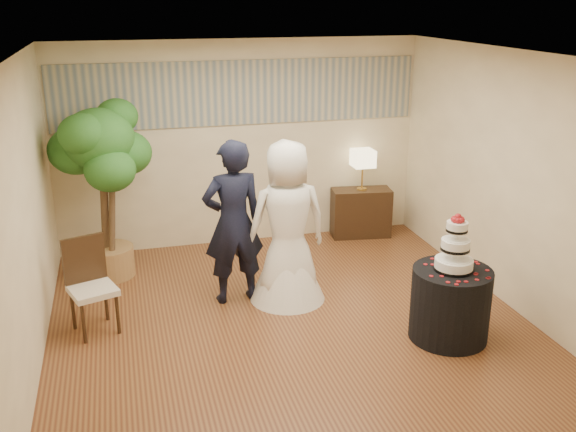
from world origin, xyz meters
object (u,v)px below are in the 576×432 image
object	(u,v)px
console	(361,213)
ficus_tree	(103,191)
bride	(287,222)
side_chair	(93,288)
cake_table	(450,304)
groom	(233,222)
wedding_cake	(456,242)
table_lamp	(362,170)

from	to	relation	value
console	ficus_tree	size ratio (longest dim) A/B	0.38
bride	side_chair	size ratio (longest dim) A/B	1.87
bride	cake_table	world-z (taller)	bride
cake_table	console	size ratio (longest dim) A/B	0.95
groom	cake_table	distance (m)	2.47
wedding_cake	console	world-z (taller)	wedding_cake
wedding_cake	groom	bearing A→B (deg)	143.82
groom	console	world-z (taller)	groom
bride	groom	bearing A→B (deg)	-15.27
cake_table	wedding_cake	xyz separation A→B (m)	(0.00, -0.00, 0.67)
groom	table_lamp	bearing A→B (deg)	-148.59
cake_table	ficus_tree	distance (m)	4.21
wedding_cake	side_chair	size ratio (longest dim) A/B	0.59
table_lamp	wedding_cake	bearing A→B (deg)	-93.86
bride	console	size ratio (longest dim) A/B	2.22
wedding_cake	console	distance (m)	3.09
groom	ficus_tree	bearing A→B (deg)	-42.34
console	side_chair	size ratio (longest dim) A/B	0.84
bride	table_lamp	distance (m)	2.31
bride	ficus_tree	world-z (taller)	ficus_tree
groom	bride	distance (m)	0.60
console	groom	bearing A→B (deg)	-135.64
console	side_chair	distance (m)	4.17
wedding_cake	ficus_tree	xyz separation A→B (m)	(-3.33, 2.48, 0.06)
bride	table_lamp	size ratio (longest dim) A/B	3.21
cake_table	side_chair	size ratio (longest dim) A/B	0.80
table_lamp	side_chair	xyz separation A→B (m)	(-3.69, -1.94, -0.49)
groom	wedding_cake	xyz separation A→B (m)	(1.94, -1.42, 0.10)
table_lamp	groom	bearing A→B (deg)	-143.64
side_chair	groom	bearing A→B (deg)	-5.98
wedding_cake	table_lamp	bearing A→B (deg)	86.14
bride	ficus_tree	size ratio (longest dim) A/B	0.84
wedding_cake	console	bearing A→B (deg)	86.14
ficus_tree	side_chair	bearing A→B (deg)	-96.31
cake_table	wedding_cake	distance (m)	0.67
wedding_cake	side_chair	distance (m)	3.68
bride	side_chair	xyz separation A→B (m)	(-2.13, -0.23, -0.43)
groom	bride	size ratio (longest dim) A/B	1.01
table_lamp	ficus_tree	world-z (taller)	ficus_tree
console	ficus_tree	world-z (taller)	ficus_tree
groom	wedding_cake	world-z (taller)	groom
cake_table	wedding_cake	size ratio (longest dim) A/B	1.34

